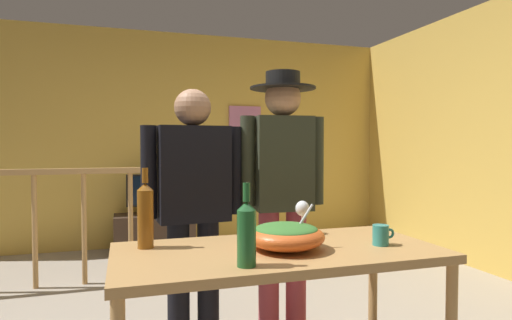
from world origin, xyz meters
TOP-DOWN VIEW (x-y plane):
  - back_wall at (0.00, 3.02)m, footprint 5.58×0.10m
  - side_wall_right at (2.79, 0.91)m, footprint 0.10×4.53m
  - framed_picture at (0.89, 2.96)m, footprint 0.42×0.03m
  - stair_railing at (-0.96, 1.67)m, footprint 2.46×0.10m
  - tv_console at (-0.28, 2.67)m, footprint 0.90×0.40m
  - flat_screen_tv at (-0.28, 2.64)m, footprint 0.62×0.12m
  - serving_table at (0.06, -0.55)m, footprint 1.47×0.70m
  - salad_bowl at (0.08, -0.58)m, footprint 0.35×0.35m
  - wine_glass at (0.29, -0.29)m, footprint 0.07×0.07m
  - wine_bottle_green at (-0.16, -0.79)m, footprint 0.08×0.08m
  - wine_bottle_amber at (-0.52, -0.36)m, footprint 0.07×0.07m
  - mug_teal at (0.54, -0.64)m, footprint 0.11×0.08m
  - person_standing_left at (-0.22, 0.14)m, footprint 0.60×0.25m
  - person_standing_right at (0.34, 0.14)m, footprint 0.54×0.41m

SIDE VIEW (x-z plane):
  - tv_console at x=-0.28m, z-range 0.00..0.44m
  - stair_railing at x=-0.96m, z-range 0.10..1.18m
  - serving_table at x=0.06m, z-range 0.30..1.07m
  - flat_screen_tv at x=-0.28m, z-range 0.48..0.94m
  - mug_teal at x=0.54m, z-range 0.76..0.86m
  - salad_bowl at x=0.08m, z-range 0.73..0.93m
  - wine_glass at x=0.29m, z-range 0.80..0.98m
  - wine_bottle_green at x=-0.16m, z-range 0.73..1.06m
  - wine_bottle_amber at x=-0.52m, z-range 0.73..1.10m
  - person_standing_left at x=-0.22m, z-range 0.14..1.71m
  - person_standing_right at x=0.34m, z-range 0.16..1.85m
  - back_wall at x=0.00m, z-range 0.00..2.62m
  - side_wall_right at x=2.79m, z-range 0.00..2.62m
  - framed_picture at x=0.89m, z-range 1.40..1.74m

